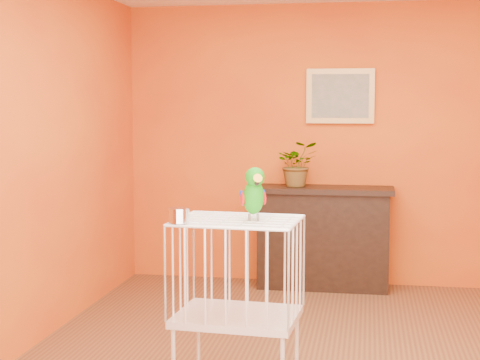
# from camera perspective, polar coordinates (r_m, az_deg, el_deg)

# --- Properties ---
(room_shell) EXTENTS (4.50, 4.50, 4.50)m
(room_shell) POSITION_cam_1_polar(r_m,az_deg,el_deg) (4.62, 6.69, 4.78)
(room_shell) COLOR orange
(room_shell) RESTS_ON ground
(console_cabinet) EXTENTS (1.25, 0.45, 0.93)m
(console_cabinet) POSITION_cam_1_polar(r_m,az_deg,el_deg) (6.76, 6.47, -4.44)
(console_cabinet) COLOR black
(console_cabinet) RESTS_ON ground
(potted_plant) EXTENTS (0.46, 0.49, 0.32)m
(potted_plant) POSITION_cam_1_polar(r_m,az_deg,el_deg) (6.71, 4.48, 0.87)
(potted_plant) COLOR #26722D
(potted_plant) RESTS_ON console_cabinet
(framed_picture) EXTENTS (0.62, 0.04, 0.50)m
(framed_picture) POSITION_cam_1_polar(r_m,az_deg,el_deg) (6.84, 7.79, 6.47)
(framed_picture) COLOR #B58340
(framed_picture) RESTS_ON room_shell
(birdcage) EXTENTS (0.70, 0.56, 1.03)m
(birdcage) POSITION_cam_1_polar(r_m,az_deg,el_deg) (4.17, -0.21, -9.85)
(birdcage) COLOR white
(birdcage) RESTS_ON ground
(feed_cup) EXTENTS (0.11, 0.11, 0.08)m
(feed_cup) POSITION_cam_1_polar(r_m,az_deg,el_deg) (3.94, -4.75, -2.75)
(feed_cup) COLOR silver
(feed_cup) RESTS_ON birdcage
(parrot) EXTENTS (0.17, 0.27, 0.30)m
(parrot) POSITION_cam_1_polar(r_m,az_deg,el_deg) (4.01, 1.07, -1.04)
(parrot) COLOR #59544C
(parrot) RESTS_ON birdcage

